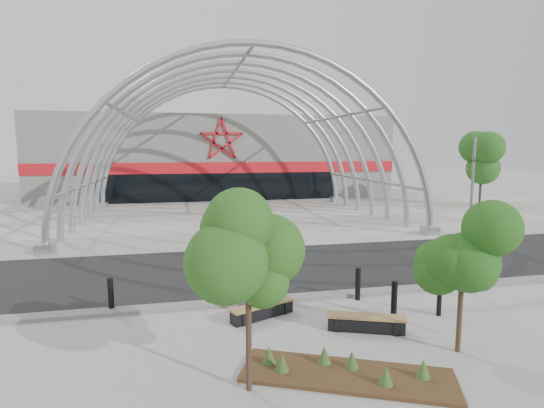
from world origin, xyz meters
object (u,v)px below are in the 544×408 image
bench_0 (262,311)px  bench_1 (366,323)px  signal_pole (472,183)px  street_tree_1 (464,248)px  bollard_2 (358,284)px  street_tree_0 (248,261)px

bench_0 → bench_1: bench_1 is taller
signal_pole → bench_0: signal_pole is taller
signal_pole → street_tree_1: signal_pole is taller
bench_1 → bollard_2: size_ratio=1.98×
bollard_2 → street_tree_0: bearing=-134.2°
street_tree_0 → bollard_2: (4.29, 4.41, -2.19)m
signal_pole → bollard_2: size_ratio=5.19×
signal_pole → street_tree_0: bearing=-138.5°
street_tree_0 → signal_pole: bearing=41.5°
signal_pole → street_tree_0: signal_pole is taller
bollard_2 → signal_pole: bearing=39.6°
street_tree_0 → bench_1: street_tree_0 is taller
bench_1 → street_tree_0: bearing=-149.0°
street_tree_0 → bench_0: (0.96, 3.60, -2.51)m
street_tree_1 → bench_0: 5.76m
signal_pole → street_tree_1: (-10.03, -12.93, -0.31)m
bench_0 → bollard_2: (3.33, 0.80, 0.32)m
bench_1 → bollard_2: (0.75, 2.28, 0.32)m
bollard_2 → bench_1: bearing=-108.3°
street_tree_1 → bench_0: bearing=144.7°
bench_0 → bollard_2: 3.44m
street_tree_1 → bollard_2: 4.45m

